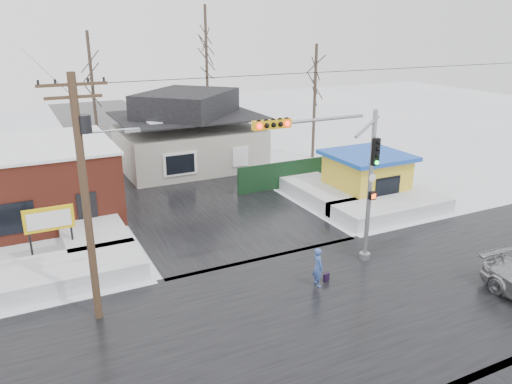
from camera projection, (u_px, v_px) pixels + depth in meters
name	position (u px, v px, depth m)	size (l,w,h in m)	color
ground	(330.00, 311.00, 19.10)	(120.00, 120.00, 0.00)	white
road_ns	(330.00, 311.00, 19.10)	(10.00, 120.00, 0.02)	black
road_ew	(330.00, 311.00, 19.10)	(120.00, 10.00, 0.02)	black
snowbank_nw	(59.00, 274.00, 21.11)	(7.00, 3.00, 0.80)	white
snowbank_ne	(391.00, 208.00, 28.71)	(7.00, 3.00, 0.80)	white
snowbank_nside_w	(89.00, 225.00, 26.20)	(3.00, 8.00, 0.80)	white
snowbank_nside_e	(314.00, 188.00, 32.10)	(3.00, 8.00, 0.80)	white
traffic_signal	(343.00, 170.00, 21.19)	(6.05, 0.68, 7.00)	gray
utility_pole	(86.00, 188.00, 17.08)	(3.15, 0.44, 9.00)	#382619
marquee_sign	(49.00, 221.00, 22.74)	(2.20, 0.21, 2.55)	black
house	(188.00, 133.00, 37.76)	(10.40, 8.40, 5.76)	#A9A498
kiosk	(366.00, 175.00, 31.12)	(4.60, 4.60, 2.88)	yellow
fence	(292.00, 174.00, 33.43)	(8.00, 0.12, 1.80)	black
tree_far_left	(90.00, 59.00, 36.92)	(3.00, 3.00, 10.00)	#332821
tree_far_mid	(206.00, 35.00, 42.32)	(3.00, 3.00, 12.00)	#332821
tree_far_right	(316.00, 68.00, 38.83)	(3.00, 3.00, 9.00)	#332821
pedestrian	(318.00, 267.00, 20.71)	(0.62, 0.41, 1.69)	#3B59A7
shopping_bag	(326.00, 278.00, 21.23)	(0.28, 0.12, 0.35)	black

